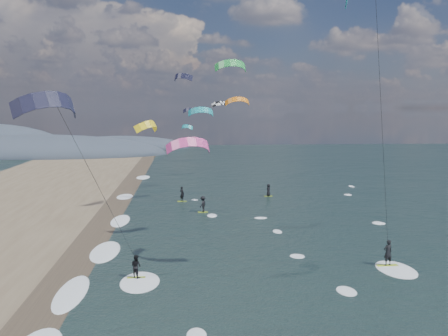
{
  "coord_description": "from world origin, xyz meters",
  "views": [
    {
      "loc": [
        -4.02,
        -24.4,
        11.39
      ],
      "look_at": [
        -1.0,
        12.0,
        7.0
      ],
      "focal_mm": 40.0,
      "sensor_mm": 36.0,
      "label": 1
    }
  ],
  "objects": [
    {
      "name": "kitesurfer_near_b",
      "position": [
        -9.53,
        4.25,
        8.09
      ],
      "size": [
        6.91,
        9.01,
        12.96
      ],
      "color": "#9DBC21",
      "rests_on": "ground"
    },
    {
      "name": "kitesurfer_near_a",
      "position": [
        7.46,
        4.55,
        15.31
      ],
      "size": [
        7.99,
        9.62,
        19.49
      ],
      "color": "#9DBC21",
      "rests_on": "ground"
    },
    {
      "name": "far_kitesurfers",
      "position": [
        -0.16,
        33.23,
        0.89
      ],
      "size": [
        12.3,
        10.42,
        1.85
      ],
      "color": "#9DBC21",
      "rests_on": "ground"
    },
    {
      "name": "ground",
      "position": [
        0.0,
        0.0,
        0.0
      ],
      "size": [
        260.0,
        260.0,
        0.0
      ],
      "primitive_type": "plane",
      "color": "black",
      "rests_on": "ground"
    },
    {
      "name": "shoreline_surf",
      "position": [
        -10.8,
        14.75,
        0.0
      ],
      "size": [
        2.4,
        79.4,
        0.11
      ],
      "color": "white",
      "rests_on": "ground"
    },
    {
      "name": "bg_kite_field",
      "position": [
        -0.8,
        50.54,
        11.95
      ],
      "size": [
        15.86,
        73.84,
        10.15
      ],
      "color": "black",
      "rests_on": "ground"
    },
    {
      "name": "wet_sand_strip",
      "position": [
        -12.0,
        10.0,
        0.0
      ],
      "size": [
        3.0,
        240.0,
        0.0
      ],
      "primitive_type": "cube",
      "color": "#382D23",
      "rests_on": "ground"
    },
    {
      "name": "coastal_hills",
      "position": [
        -44.84,
        107.86,
        0.0
      ],
      "size": [
        80.0,
        41.0,
        15.0
      ],
      "color": "#3D4756",
      "rests_on": "ground"
    }
  ]
}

